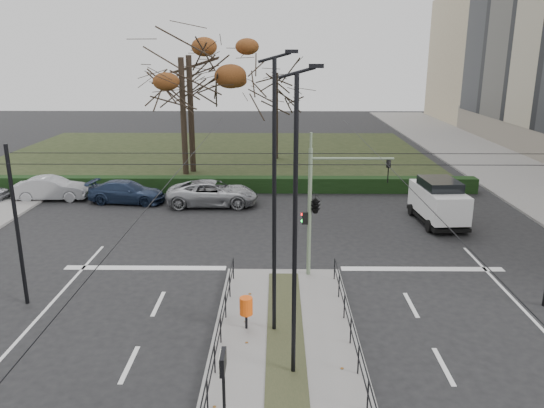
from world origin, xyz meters
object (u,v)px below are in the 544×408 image
Objects in this scene: streetlamp_median_far at (275,197)px; bare_tree_center at (276,79)px; white_van at (438,201)px; parked_car_second at (52,188)px; parked_car_fourth at (213,193)px; bare_tree_near at (181,66)px; litter_bin at (246,307)px; rust_tree at (188,55)px; streetlamp_median_near at (296,228)px; info_panel at (223,372)px; traffic_light at (317,203)px; parked_car_third at (127,192)px.

bare_tree_center reaches higher than streetlamp_median_far.
streetlamp_median_far is 15.25m from white_van.
parked_car_fourth reaches higher than parked_car_second.
bare_tree_near reaches higher than white_van.
bare_tree_center is (0.85, 29.99, 5.92)m from litter_bin.
bare_tree_near reaches higher than parked_car_fourth.
litter_bin is at bearing -77.25° from rust_tree.
rust_tree reaches higher than streetlamp_median_near.
streetlamp_median_far is 24.95m from bare_tree_near.
bare_tree_center reaches higher than parked_car_fourth.
parked_car_second is 0.39× the size of rust_tree.
bare_tree_center is (1.06, 35.27, 4.90)m from info_panel.
streetlamp_median_near is (1.72, 2.80, 2.56)m from info_panel.
streetlamp_median_near is 24.30m from parked_car_second.
parked_car_second is 0.40× the size of bare_tree_near.
info_panel is at bearing -120.14° from white_van.
rust_tree reaches higher than traffic_light.
streetlamp_median_near is 32.56m from bare_tree_center.
rust_tree is (-2.64, 9.25, 8.07)m from parked_car_fourth.
traffic_light is at bearing -134.07° from white_van.
streetlamp_median_far reaches higher than white_van.
white_van is (18.10, -3.94, 0.59)m from parked_car_third.
parked_car_fourth is (-5.55, 10.78, -2.46)m from traffic_light.
parked_car_third is at bearing 120.25° from streetlamp_median_far.
bare_tree_near is at bearing 106.28° from streetlamp_median_far.
traffic_light is at bearing 59.94° from litter_bin.
traffic_light is at bearing -65.78° from bare_tree_near.
info_panel is 0.49× the size of white_van.
litter_bin is at bearing -120.06° from traffic_light.
traffic_light is 0.62× the size of streetlamp_median_near.
info_panel is 19.89m from white_van.
traffic_light reaches higher than parked_car_fourth.
rust_tree is (-6.51, 24.61, 4.14)m from streetlamp_median_far.
rust_tree is at bearing -139.73° from bare_tree_center.
bare_tree_center is at bearing 88.38° from litter_bin.
streetlamp_median_far is 16.33m from parked_car_fourth.
bare_tree_near is (2.34, 7.83, 7.38)m from parked_car_third.
bare_tree_near reaches higher than streetlamp_median_far.
traffic_light is 12.37m from parked_car_fourth.
litter_bin is 17.91m from parked_car_third.
bare_tree_center is (-1.78, 25.46, 3.63)m from traffic_light.
white_van is 20.80m from bare_tree_near.
litter_bin is 5.38m from info_panel.
white_van is at bearing -106.70° from parked_car_fourth.
traffic_light is 0.55× the size of bare_tree_center.
parked_car_fourth is at bearing 164.98° from white_van.
streetlamp_median_far is at bearing -110.12° from traffic_light.
parked_car_second is 20.49m from bare_tree_center.
streetlamp_median_near is at bearing -99.02° from traffic_light.
litter_bin is 30.58m from bare_tree_center.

